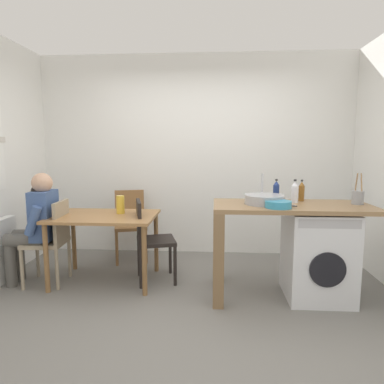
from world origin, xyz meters
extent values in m
plane|color=slate|center=(0.00, 0.00, 0.00)|extent=(5.46, 5.46, 0.00)
cube|color=white|center=(0.00, 1.75, 1.35)|extent=(4.60, 0.10, 2.70)
cube|color=#9E7042|center=(-0.91, 0.60, 0.72)|extent=(1.10, 0.76, 0.03)
cylinder|color=brown|center=(-1.41, 0.27, 0.35)|extent=(0.05, 0.05, 0.71)
cylinder|color=brown|center=(-0.41, 0.27, 0.35)|extent=(0.05, 0.05, 0.71)
cylinder|color=brown|center=(-1.41, 0.93, 0.35)|extent=(0.05, 0.05, 0.71)
cylinder|color=brown|center=(-0.41, 0.93, 0.35)|extent=(0.05, 0.05, 0.71)
cube|color=gray|center=(-1.53, 0.50, 0.45)|extent=(0.43, 0.43, 0.04)
cube|color=gray|center=(-1.35, 0.51, 0.68)|extent=(0.07, 0.38, 0.45)
cylinder|color=gray|center=(-1.69, 0.30, 0.23)|extent=(0.04, 0.04, 0.45)
cylinder|color=gray|center=(-1.72, 0.66, 0.23)|extent=(0.04, 0.04, 0.45)
cylinder|color=gray|center=(-1.33, 0.33, 0.23)|extent=(0.04, 0.04, 0.45)
cylinder|color=gray|center=(-1.36, 0.69, 0.23)|extent=(0.04, 0.04, 0.45)
cube|color=black|center=(-0.36, 0.65, 0.45)|extent=(0.49, 0.49, 0.04)
cube|color=black|center=(-0.53, 0.60, 0.68)|extent=(0.14, 0.38, 0.45)
cylinder|color=black|center=(-0.23, 0.87, 0.23)|extent=(0.04, 0.04, 0.45)
cylinder|color=black|center=(-0.14, 0.52, 0.23)|extent=(0.04, 0.04, 0.45)
cylinder|color=black|center=(-0.58, 0.77, 0.23)|extent=(0.04, 0.04, 0.45)
cylinder|color=black|center=(-0.48, 0.42, 0.23)|extent=(0.04, 0.04, 0.45)
cube|color=olive|center=(-0.81, 1.30, 0.45)|extent=(0.50, 0.50, 0.04)
cube|color=olive|center=(-0.86, 1.47, 0.68)|extent=(0.37, 0.14, 0.45)
cylinder|color=olive|center=(-0.58, 1.17, 0.23)|extent=(0.04, 0.04, 0.45)
cylinder|color=olive|center=(-0.93, 1.07, 0.23)|extent=(0.04, 0.04, 0.45)
cylinder|color=olive|center=(-0.69, 1.52, 0.23)|extent=(0.04, 0.04, 0.45)
cylinder|color=olive|center=(-1.03, 1.42, 0.23)|extent=(0.04, 0.04, 0.45)
cylinder|color=#595651|center=(-1.86, 0.38, 0.23)|extent=(0.11, 0.11, 0.45)
cylinder|color=#595651|center=(-1.87, 0.56, 0.23)|extent=(0.11, 0.11, 0.45)
cylinder|color=#595651|center=(-1.70, 0.39, 0.50)|extent=(0.41, 0.17, 0.14)
cylinder|color=#595651|center=(-1.71, 0.57, 0.50)|extent=(0.41, 0.17, 0.14)
cube|color=#3F598C|center=(-1.53, 0.50, 0.75)|extent=(0.23, 0.35, 0.52)
cylinder|color=#3F598C|center=(-1.53, 0.28, 0.74)|extent=(0.19, 0.10, 0.31)
cylinder|color=#3F598C|center=(-1.56, 0.70, 0.74)|extent=(0.19, 0.10, 0.31)
sphere|color=tan|center=(-1.53, 0.50, 1.09)|extent=(0.21, 0.21, 0.21)
sphere|color=black|center=(-1.59, 0.49, 1.01)|extent=(0.12, 0.12, 0.12)
cube|color=olive|center=(1.02, 0.36, 0.90)|extent=(1.50, 0.68, 0.04)
cube|color=brown|center=(0.32, 0.07, 0.44)|extent=(0.10, 0.10, 0.88)
cube|color=brown|center=(0.32, 0.65, 0.44)|extent=(0.10, 0.10, 0.88)
cube|color=silver|center=(1.28, 0.36, 0.43)|extent=(0.60, 0.60, 0.86)
cylinder|color=black|center=(1.28, 0.05, 0.39)|extent=(0.32, 0.02, 0.32)
cube|color=#B2B2B7|center=(1.28, 0.06, 0.80)|extent=(0.54, 0.01, 0.08)
cylinder|color=#9EA0A5|center=(0.76, 0.36, 0.97)|extent=(0.38, 0.38, 0.09)
cylinder|color=#B2B2B7|center=(0.76, 0.54, 1.06)|extent=(0.02, 0.02, 0.28)
cylinder|color=navy|center=(0.91, 0.63, 1.00)|extent=(0.06, 0.06, 0.16)
cone|color=navy|center=(0.91, 0.63, 1.10)|extent=(0.06, 0.06, 0.04)
cylinder|color=#262626|center=(0.91, 0.63, 1.13)|extent=(0.03, 0.03, 0.02)
cylinder|color=silver|center=(1.06, 0.45, 1.00)|extent=(0.07, 0.07, 0.17)
cone|color=silver|center=(1.06, 0.45, 1.11)|extent=(0.06, 0.06, 0.05)
cylinder|color=#262626|center=(1.06, 0.45, 1.14)|extent=(0.03, 0.03, 0.02)
cylinder|color=brown|center=(1.16, 0.58, 1.00)|extent=(0.06, 0.06, 0.16)
cone|color=brown|center=(1.16, 0.58, 1.10)|extent=(0.05, 0.05, 0.04)
cylinder|color=#262626|center=(1.16, 0.58, 1.13)|extent=(0.02, 0.02, 0.02)
cylinder|color=teal|center=(0.85, 0.16, 0.95)|extent=(0.24, 0.24, 0.07)
cylinder|color=#1E546B|center=(0.85, 0.16, 0.97)|extent=(0.19, 0.19, 0.03)
cylinder|color=gray|center=(1.65, 0.41, 0.99)|extent=(0.11, 0.11, 0.13)
cylinder|color=#99724C|center=(1.63, 0.42, 1.13)|extent=(0.01, 0.04, 0.18)
cylinder|color=#99724C|center=(1.67, 0.39, 1.13)|extent=(0.01, 0.05, 0.18)
cylinder|color=gold|center=(-0.76, 0.70, 0.84)|extent=(0.09, 0.09, 0.20)
cube|color=#B2B2B7|center=(0.97, 0.26, 0.92)|extent=(0.15, 0.06, 0.01)
cube|color=#262628|center=(0.97, 0.26, 0.92)|extent=(0.15, 0.06, 0.01)
camera|label=1|loc=(0.28, -2.85, 1.46)|focal=31.18mm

